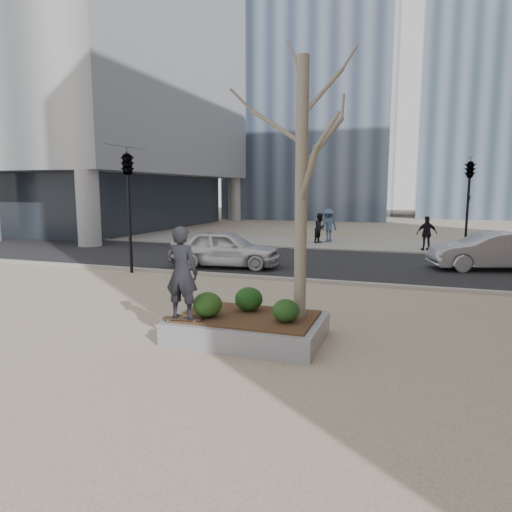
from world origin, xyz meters
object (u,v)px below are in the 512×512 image
(planter, at_px, (248,328))
(skateboard, at_px, (183,320))
(skateboarder, at_px, (181,273))
(police_car, at_px, (226,248))

(planter, xyz_separation_m, skateboard, (-1.10, -0.71, 0.26))
(skateboarder, xyz_separation_m, police_car, (-2.59, 8.45, -0.69))
(skateboarder, bearing_deg, skateboard, 180.00)
(skateboarder, bearing_deg, planter, -150.53)
(skateboard, distance_m, skateboarder, 0.94)
(planter, height_order, skateboarder, skateboarder)
(skateboard, bearing_deg, police_car, 97.04)
(planter, xyz_separation_m, police_car, (-3.69, 7.75, 0.51))
(skateboard, height_order, skateboarder, skateboarder)
(planter, distance_m, skateboarder, 1.78)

